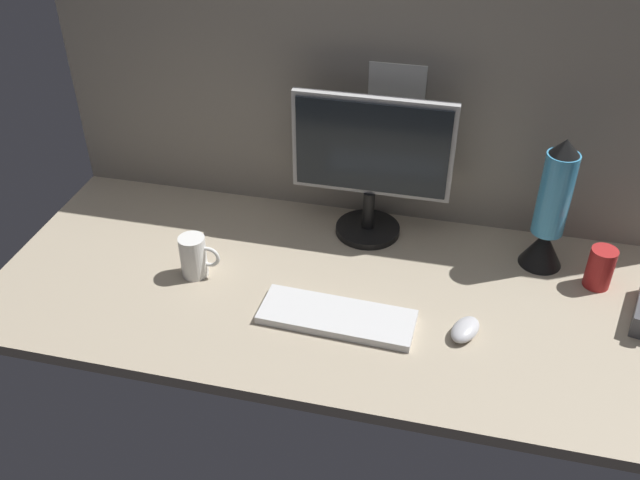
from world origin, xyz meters
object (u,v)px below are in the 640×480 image
at_px(lava_lamp, 550,215).
at_px(keyboard, 338,317).
at_px(mouse, 465,330).
at_px(monitor, 371,161).
at_px(mug_ceramic_white, 194,256).
at_px(mug_red_plastic, 600,268).

bearing_deg(lava_lamp, keyboard, -144.01).
relative_size(keyboard, lava_lamp, 1.01).
bearing_deg(mouse, keyboard, -154.10).
distance_m(monitor, lava_lamp, 0.48).
bearing_deg(mug_ceramic_white, lava_lamp, 16.37).
height_order(monitor, mug_red_plastic, monitor).
distance_m(mouse, lava_lamp, 0.39).
relative_size(mouse, mug_red_plastic, 0.87).
bearing_deg(lava_lamp, mug_ceramic_white, -163.63).
distance_m(mug_ceramic_white, mug_red_plastic, 1.02).
bearing_deg(mug_ceramic_white, mouse, -5.85).
bearing_deg(keyboard, mug_ceramic_white, 169.49).
bearing_deg(mug_red_plastic, keyboard, -155.27).
height_order(mouse, lava_lamp, lava_lamp).
relative_size(mug_red_plastic, lava_lamp, 0.30).
bearing_deg(monitor, lava_lamp, -5.23).
relative_size(mug_ceramic_white, lava_lamp, 0.31).
distance_m(monitor, mug_red_plastic, 0.64).
distance_m(monitor, mouse, 0.52).
distance_m(keyboard, mug_ceramic_white, 0.41).
relative_size(mouse, lava_lamp, 0.26).
height_order(mouse, mug_ceramic_white, mug_ceramic_white).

